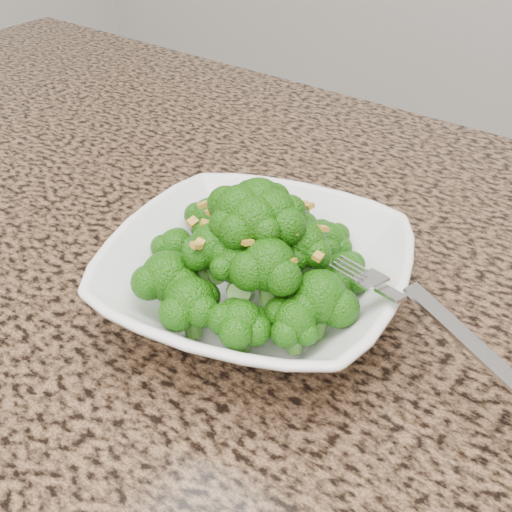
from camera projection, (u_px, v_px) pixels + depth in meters
The scene contains 5 objects.
granite_counter at pixel (171, 363), 0.49m from camera, with size 1.64×1.04×0.03m, color brown.
bowl at pixel (256, 279), 0.50m from camera, with size 0.23×0.23×0.06m, color white.
broccoli_pile at pixel (256, 210), 0.47m from camera, with size 0.20×0.20×0.07m, color #1F630B, non-canonical shape.
garlic_topping at pixel (256, 163), 0.44m from camera, with size 0.12×0.12×0.01m, color gold, non-canonical shape.
fork at pixel (395, 296), 0.43m from camera, with size 0.17×0.03×0.01m, color silver, non-canonical shape.
Camera 1 is at (0.27, 0.06, 1.23)m, focal length 45.00 mm.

